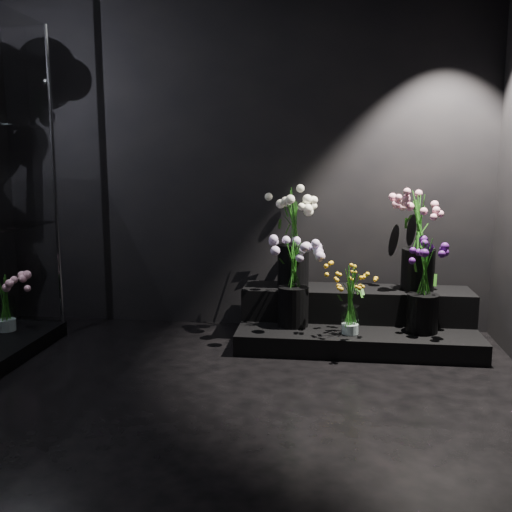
# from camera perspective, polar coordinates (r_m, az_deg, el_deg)

# --- Properties ---
(floor) EXTENTS (4.00, 4.00, 0.00)m
(floor) POSITION_cam_1_polar(r_m,az_deg,el_deg) (3.05, -7.29, -17.24)
(floor) COLOR black
(floor) RESTS_ON ground
(wall_back) EXTENTS (4.00, 0.00, 4.00)m
(wall_back) POSITION_cam_1_polar(r_m,az_deg,el_deg) (4.68, -1.49, 9.91)
(wall_back) COLOR black
(wall_back) RESTS_ON floor
(display_riser) EXTENTS (1.75, 0.78, 0.39)m
(display_riser) POSITION_cam_1_polar(r_m,az_deg,el_deg) (4.45, 9.97, -6.35)
(display_riser) COLOR black
(display_riser) RESTS_ON floor
(bouquet_orange_bells) EXTENTS (0.36, 0.36, 0.49)m
(bouquet_orange_bells) POSITION_cam_1_polar(r_m,az_deg,el_deg) (4.09, 9.45, -4.30)
(bouquet_orange_bells) COLOR white
(bouquet_orange_bells) RESTS_ON display_riser
(bouquet_lilac) EXTENTS (0.38, 0.38, 0.64)m
(bouquet_lilac) POSITION_cam_1_polar(r_m,az_deg,el_deg) (4.22, 3.76, -2.00)
(bouquet_lilac) COLOR black
(bouquet_lilac) RESTS_ON display_riser
(bouquet_purple) EXTENTS (0.33, 0.33, 0.67)m
(bouquet_purple) POSITION_cam_1_polar(r_m,az_deg,el_deg) (4.23, 16.45, -2.56)
(bouquet_purple) COLOR black
(bouquet_purple) RESTS_ON display_riser
(bouquet_cream_roses) EXTENTS (0.43, 0.43, 0.76)m
(bouquet_cream_roses) POSITION_cam_1_polar(r_m,az_deg,el_deg) (4.45, 3.77, 2.62)
(bouquet_cream_roses) COLOR black
(bouquet_cream_roses) RESTS_ON display_riser
(bouquet_pink_roses) EXTENTS (0.44, 0.44, 0.75)m
(bouquet_pink_roses) POSITION_cam_1_polar(r_m,az_deg,el_deg) (4.48, 16.03, 2.06)
(bouquet_pink_roses) COLOR black
(bouquet_pink_roses) RESTS_ON display_riser
(bouquet_case_base_pink) EXTENTS (0.36, 0.36, 0.43)m
(bouquet_case_base_pink) POSITION_cam_1_polar(r_m,az_deg,el_deg) (4.64, -23.81, -4.12)
(bouquet_case_base_pink) COLOR white
(bouquet_case_base_pink) RESTS_ON display_case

